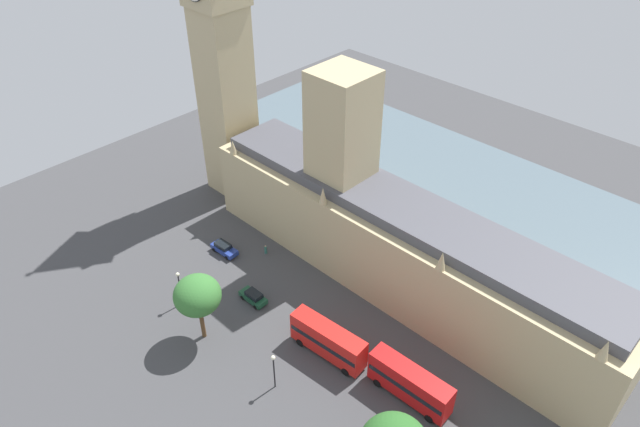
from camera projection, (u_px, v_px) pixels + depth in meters
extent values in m
plane|color=#424244|center=(389.00, 288.00, 83.18)|extent=(134.28, 134.28, 0.00)
cube|color=slate|center=(496.00, 201.00, 100.53)|extent=(32.28, 120.85, 0.25)
cube|color=tan|center=(401.00, 249.00, 80.68)|extent=(12.43, 64.28, 12.28)
cube|color=tan|center=(341.00, 168.00, 82.06)|extent=(7.64, 7.64, 29.22)
cube|color=#4C4C54|center=(405.00, 209.00, 76.54)|extent=(9.45, 61.71, 1.60)
cone|color=tan|center=(233.00, 147.00, 89.04)|extent=(1.20, 1.20, 2.33)
cone|color=tan|center=(323.00, 196.00, 78.24)|extent=(1.20, 1.20, 2.59)
cone|color=tan|center=(442.00, 261.00, 67.53)|extent=(1.20, 1.20, 2.56)
cone|color=tan|center=(605.00, 350.00, 56.80)|extent=(1.20, 1.20, 2.59)
cube|color=tan|center=(227.00, 104.00, 95.11)|extent=(7.06, 7.06, 32.20)
cube|color=navy|center=(224.00, 249.00, 89.06)|extent=(2.04, 4.68, 0.75)
cube|color=black|center=(223.00, 245.00, 88.77)|extent=(1.65, 2.65, 0.65)
cylinder|color=black|center=(235.00, 253.00, 89.01)|extent=(0.28, 0.69, 0.68)
cylinder|color=black|center=(227.00, 258.00, 88.01)|extent=(0.28, 0.69, 0.68)
cylinder|color=black|center=(222.00, 245.00, 90.56)|extent=(0.28, 0.69, 0.68)
cylinder|color=black|center=(214.00, 250.00, 89.56)|extent=(0.28, 0.69, 0.68)
cube|color=#19472D|center=(253.00, 297.00, 80.66)|extent=(1.82, 4.25, 0.75)
cube|color=black|center=(254.00, 294.00, 80.13)|extent=(1.52, 2.39, 0.65)
cylinder|color=black|center=(243.00, 298.00, 81.16)|extent=(0.26, 0.68, 0.68)
cylinder|color=black|center=(251.00, 292.00, 82.11)|extent=(0.26, 0.68, 0.68)
cylinder|color=black|center=(255.00, 307.00, 79.67)|extent=(0.26, 0.68, 0.68)
cylinder|color=black|center=(264.00, 301.00, 80.62)|extent=(0.26, 0.68, 0.68)
cube|color=red|center=(328.00, 340.00, 71.94)|extent=(3.35, 10.67, 4.20)
cube|color=black|center=(328.00, 340.00, 71.89)|extent=(3.38, 10.28, 0.70)
cylinder|color=black|center=(357.00, 360.00, 72.04)|extent=(0.44, 1.12, 1.10)
cylinder|color=black|center=(346.00, 372.00, 70.61)|extent=(0.44, 1.12, 1.10)
cylinder|color=black|center=(312.00, 332.00, 75.77)|extent=(0.44, 1.12, 1.10)
cylinder|color=black|center=(300.00, 342.00, 74.33)|extent=(0.44, 1.12, 1.10)
cube|color=red|center=(410.00, 383.00, 66.76)|extent=(2.89, 10.59, 4.20)
cube|color=black|center=(410.00, 382.00, 66.71)|extent=(2.93, 10.19, 0.70)
cylinder|color=black|center=(378.00, 383.00, 69.29)|extent=(0.39, 1.11, 1.10)
cylinder|color=black|center=(389.00, 371.00, 70.67)|extent=(0.39, 1.11, 1.10)
cylinder|color=black|center=(429.00, 419.00, 65.36)|extent=(0.39, 1.11, 1.10)
cylinder|color=black|center=(440.00, 405.00, 66.74)|extent=(0.39, 1.11, 1.10)
cylinder|color=#336B60|center=(266.00, 250.00, 89.06)|extent=(0.58, 0.58, 1.27)
sphere|color=tan|center=(265.00, 246.00, 88.61)|extent=(0.24, 0.24, 0.24)
cube|color=maroon|center=(266.00, 249.00, 89.24)|extent=(0.24, 0.30, 0.23)
cylinder|color=brown|center=(202.00, 322.00, 74.39)|extent=(0.56, 0.56, 5.20)
ellipsoid|color=#387533|center=(197.00, 295.00, 71.50)|extent=(6.02, 6.02, 5.12)
cylinder|color=black|center=(274.00, 373.00, 68.01)|extent=(0.18, 0.18, 5.05)
sphere|color=#F2EAC6|center=(273.00, 358.00, 66.34)|extent=(0.56, 0.56, 0.56)
cylinder|color=black|center=(181.00, 290.00, 79.16)|extent=(0.18, 0.18, 5.21)
sphere|color=#F2EAC6|center=(178.00, 274.00, 77.44)|extent=(0.56, 0.56, 0.56)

